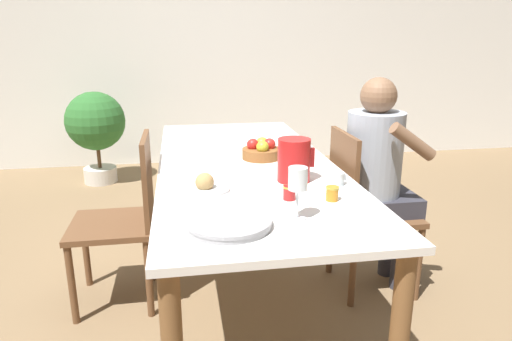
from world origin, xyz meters
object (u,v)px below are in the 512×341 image
object	(u,v)px
person_seated	(379,167)
teacup_across	(295,159)
chair_person_side	(363,207)
fruit_bowl	(261,151)
wine_glass_water	(298,181)
teacup_near_person	(336,180)
bread_plate	(205,186)
chair_opposite	(125,216)
jam_jar_amber	(332,193)
potted_plant	(96,125)
jam_jar_red	(289,192)
serving_tray	(229,223)
red_pitcher	(294,160)

from	to	relation	value
person_seated	teacup_across	distance (m)	0.49
chair_person_side	fruit_bowl	world-z (taller)	chair_person_side
wine_glass_water	teacup_near_person	distance (m)	0.45
chair_person_side	bread_plate	size ratio (longest dim) A/B	4.23
chair_opposite	jam_jar_amber	distance (m)	1.14
wine_glass_water	potted_plant	distance (m)	3.23
chair_opposite	jam_jar_red	xyz separation A→B (m)	(0.73, -0.59, 0.29)
teacup_across	serving_tray	bearing A→B (deg)	-119.79
chair_person_side	serving_tray	size ratio (longest dim) A/B	2.98
bread_plate	potted_plant	size ratio (longest dim) A/B	0.24
fruit_bowl	potted_plant	bearing A→B (deg)	119.92
teacup_near_person	teacup_across	bearing A→B (deg)	104.14
jam_jar_amber	fruit_bowl	world-z (taller)	fruit_bowl
chair_opposite	person_seated	size ratio (longest dim) A/B	0.76
fruit_bowl	teacup_across	bearing A→B (deg)	-45.20
fruit_bowl	serving_tray	bearing A→B (deg)	-107.24
chair_person_side	fruit_bowl	size ratio (longest dim) A/B	4.36
serving_tray	wine_glass_water	bearing A→B (deg)	6.66
wine_glass_water	serving_tray	distance (m)	0.29
potted_plant	jam_jar_red	bearing A→B (deg)	-66.31
serving_tray	fruit_bowl	xyz separation A→B (m)	(0.28, 0.89, 0.03)
chair_opposite	wine_glass_water	bearing A→B (deg)	-138.47
person_seated	teacup_across	xyz separation A→B (m)	(-0.48, -0.02, 0.07)
teacup_near_person	jam_jar_amber	xyz separation A→B (m)	(-0.08, -0.18, 0.01)
bread_plate	jam_jar_red	size ratio (longest dim) A/B	3.66
bread_plate	fruit_bowl	size ratio (longest dim) A/B	1.03
wine_glass_water	fruit_bowl	world-z (taller)	wine_glass_water
red_pitcher	potted_plant	distance (m)	2.87
teacup_across	jam_jar_amber	size ratio (longest dim) A/B	2.19
teacup_across	fruit_bowl	distance (m)	0.21
chair_person_side	teacup_across	size ratio (longest dim) A/B	7.07
bread_plate	jam_jar_amber	size ratio (longest dim) A/B	3.66
person_seated	bread_plate	bearing A→B (deg)	-69.48
serving_tray	jam_jar_amber	distance (m)	0.48
chair_opposite	bread_plate	size ratio (longest dim) A/B	4.23
chair_opposite	fruit_bowl	size ratio (longest dim) A/B	4.36
fruit_bowl	potted_plant	distance (m)	2.46
red_pitcher	teacup_near_person	distance (m)	0.21
wine_glass_water	teacup_across	bearing A→B (deg)	76.42
wine_glass_water	teacup_near_person	xyz separation A→B (m)	(0.26, 0.34, -0.12)
bread_plate	teacup_across	bearing A→B (deg)	34.80
wine_glass_water	teacup_across	size ratio (longest dim) A/B	1.53
bread_plate	jam_jar_red	world-z (taller)	bread_plate
teacup_across	jam_jar_red	bearing A→B (deg)	-106.59
wine_glass_water	jam_jar_red	bearing A→B (deg)	84.13
teacup_across	potted_plant	xyz separation A→B (m)	(-1.37, 2.27, -0.21)
teacup_across	potted_plant	bearing A→B (deg)	121.08
chair_opposite	jam_jar_red	size ratio (longest dim) A/B	15.48
teacup_near_person	fruit_bowl	xyz separation A→B (m)	(-0.24, 0.52, 0.02)
bread_plate	potted_plant	xyz separation A→B (m)	(-0.89, 2.61, -0.20)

